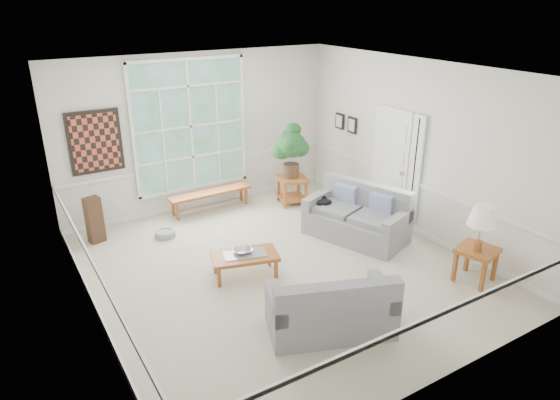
{
  "coord_description": "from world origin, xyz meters",
  "views": [
    {
      "loc": [
        -3.55,
        -5.8,
        3.95
      ],
      "look_at": [
        0.1,
        0.2,
        1.05
      ],
      "focal_mm": 32.0,
      "sensor_mm": 36.0,
      "label": 1
    }
  ],
  "objects_px": {
    "loveseat_front": "(331,301)",
    "end_table": "(292,190)",
    "loveseat_right": "(356,213)",
    "side_table": "(475,265)",
    "coffee_table": "(245,265)"
  },
  "relations": [
    {
      "from": "loveseat_right",
      "to": "loveseat_front",
      "type": "distance_m",
      "value": 2.67
    },
    {
      "from": "end_table",
      "to": "side_table",
      "type": "height_order",
      "value": "end_table"
    },
    {
      "from": "loveseat_front",
      "to": "end_table",
      "type": "distance_m",
      "value": 4.17
    },
    {
      "from": "coffee_table",
      "to": "side_table",
      "type": "xyz_separation_m",
      "value": [
        2.84,
        -1.88,
        0.09
      ]
    },
    {
      "from": "loveseat_front",
      "to": "side_table",
      "type": "bearing_deg",
      "value": 17.06
    },
    {
      "from": "side_table",
      "to": "end_table",
      "type": "bearing_deg",
      "value": 100.08
    },
    {
      "from": "loveseat_right",
      "to": "loveseat_front",
      "type": "bearing_deg",
      "value": -156.1
    },
    {
      "from": "loveseat_front",
      "to": "end_table",
      "type": "relative_size",
      "value": 2.77
    },
    {
      "from": "coffee_table",
      "to": "end_table",
      "type": "height_order",
      "value": "end_table"
    },
    {
      "from": "loveseat_right",
      "to": "side_table",
      "type": "bearing_deg",
      "value": -93.46
    },
    {
      "from": "loveseat_front",
      "to": "end_table",
      "type": "height_order",
      "value": "loveseat_front"
    },
    {
      "from": "loveseat_right",
      "to": "coffee_table",
      "type": "distance_m",
      "value": 2.26
    },
    {
      "from": "loveseat_right",
      "to": "end_table",
      "type": "bearing_deg",
      "value": 73.04
    },
    {
      "from": "loveseat_right",
      "to": "coffee_table",
      "type": "bearing_deg",
      "value": 163.59
    },
    {
      "from": "loveseat_front",
      "to": "side_table",
      "type": "distance_m",
      "value": 2.54
    }
  ]
}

